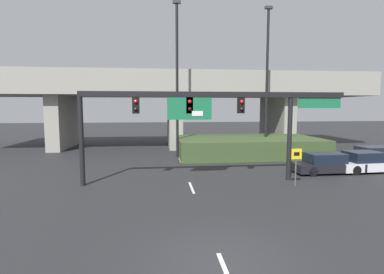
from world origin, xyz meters
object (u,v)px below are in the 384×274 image
at_px(signal_gantry, 208,109).
at_px(parked_sedan_near_right, 326,164).
at_px(speed_limit_sign, 296,161).
at_px(highway_light_pole_far, 177,76).
at_px(parked_sedan_far_right, 377,157).
at_px(highway_light_pole_near, 267,78).
at_px(parked_sedan_mid_right, 364,162).

height_order(signal_gantry, parked_sedan_near_right, signal_gantry).
height_order(signal_gantry, speed_limit_sign, signal_gantry).
distance_m(highway_light_pole_far, parked_sedan_far_right, 17.36).
distance_m(speed_limit_sign, highway_light_pole_far, 13.66).
bearing_deg(speed_limit_sign, parked_sedan_near_right, 39.98).
bearing_deg(parked_sedan_near_right, speed_limit_sign, -140.73).
distance_m(highway_light_pole_near, parked_sedan_mid_right, 11.65).
bearing_deg(highway_light_pole_near, parked_sedan_far_right, -46.33).
height_order(signal_gantry, highway_light_pole_far, highway_light_pole_far).
bearing_deg(parked_sedan_far_right, parked_sedan_near_right, -159.83).
xyz_separation_m(highway_light_pole_near, parked_sedan_near_right, (1.10, -8.81, -6.65)).
relative_size(parked_sedan_near_right, parked_sedan_mid_right, 1.08).
bearing_deg(parked_sedan_far_right, highway_light_pole_far, 158.34).
bearing_deg(signal_gantry, speed_limit_sign, -17.20).
height_order(signal_gantry, parked_sedan_far_right, signal_gantry).
xyz_separation_m(speed_limit_sign, parked_sedan_mid_right, (6.49, 3.13, -0.79)).
xyz_separation_m(parked_sedan_near_right, parked_sedan_far_right, (5.35, 2.06, 0.04)).
xyz_separation_m(highway_light_pole_far, parked_sedan_mid_right, (12.57, -7.67, -6.54)).
bearing_deg(highway_light_pole_far, signal_gantry, -82.29).
distance_m(signal_gantry, parked_sedan_mid_right, 12.03).
height_order(highway_light_pole_near, parked_sedan_far_right, highway_light_pole_near).
bearing_deg(parked_sedan_near_right, parked_sedan_mid_right, 1.08).
bearing_deg(parked_sedan_mid_right, signal_gantry, -174.94).
xyz_separation_m(highway_light_pole_far, parked_sedan_near_right, (9.71, -7.76, -6.56)).
bearing_deg(speed_limit_sign, highway_light_pole_far, 119.36).
bearing_deg(parked_sedan_mid_right, speed_limit_sign, -157.42).
relative_size(signal_gantry, parked_sedan_near_right, 3.38).
distance_m(parked_sedan_mid_right, parked_sedan_far_right, 3.17).
bearing_deg(signal_gantry, highway_light_pole_near, 54.67).
bearing_deg(highway_light_pole_near, highway_light_pole_far, -173.05).
xyz_separation_m(parked_sedan_near_right, parked_sedan_mid_right, (2.86, 0.09, 0.02)).
xyz_separation_m(highway_light_pole_near, parked_sedan_far_right, (6.44, -6.75, -6.60)).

